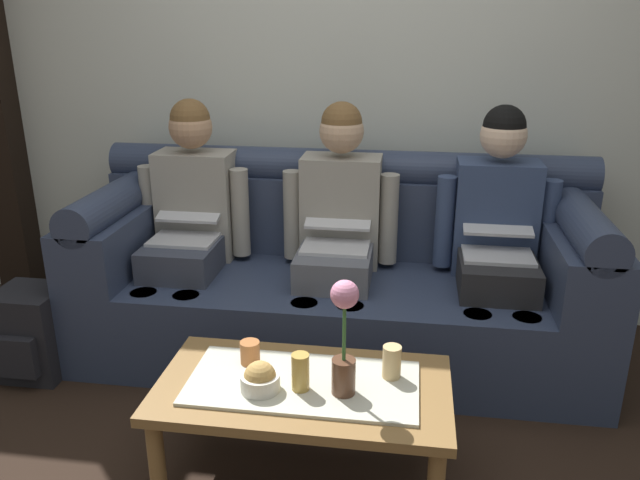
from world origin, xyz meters
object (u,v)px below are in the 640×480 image
person_right (497,231)px  coffee_table (303,396)px  couch (338,280)px  cup_near_left (302,372)px  person_middle (338,224)px  snack_bowl (260,379)px  backpack_left (33,333)px  flower_vase (344,337)px  person_left (190,217)px  cup_far_center (250,352)px  cup_near_right (392,362)px

person_right → coffee_table: (-0.74, -0.98, -0.31)m
couch → cup_near_left: (0.00, -1.04, 0.11)m
person_middle → snack_bowl: size_ratio=9.16×
cup_near_left → backpack_left: 1.51m
person_middle → person_right: bearing=-0.0°
flower_vase → person_left: bearing=130.5°
flower_vase → cup_far_center: 0.42m
snack_bowl → backpack_left: 1.39m
couch → cup_near_right: 0.97m
coffee_table → cup_near_left: 0.13m
person_right → cup_near_left: (-0.73, -1.03, -0.18)m
coffee_table → cup_near_right: (0.30, 0.07, 0.12)m
person_middle → coffee_table: person_middle is taller
couch → cup_far_center: size_ratio=29.02×
person_middle → cup_near_right: 0.98m
couch → backpack_left: 1.45m
coffee_table → cup_far_center: 0.25m
coffee_table → flower_vase: flower_vase is taller
flower_vase → cup_near_left: flower_vase is taller
cup_far_center → cup_near_left: bearing=-33.1°
person_left → flower_vase: (0.88, -1.03, -0.04)m
cup_near_left → cup_near_right: 0.32m
couch → person_left: 0.79m
flower_vase → coffee_table: bearing=162.1°
couch → person_middle: 0.29m
cup_far_center → backpack_left: size_ratio=0.20×
couch → cup_near_right: (0.30, -0.91, 0.10)m
person_left → snack_bowl: bearing=-60.3°
person_left → coffee_table: 1.27m
person_middle → cup_near_left: bearing=-89.8°
person_left → cup_near_right: bearing=-41.4°
cup_far_center → coffee_table: bearing=-24.1°
person_left → person_right: same height
cup_near_right → backpack_left: 1.74m
snack_bowl → cup_far_center: size_ratio=1.59×
snack_bowl → cup_near_right: 0.46m
cup_near_left → couch: bearing=90.2°
person_left → backpack_left: person_left is taller
couch → snack_bowl: (-0.13, -1.06, 0.08)m
cup_near_right → backpack_left: (-1.66, 0.46, -0.26)m
person_right → cup_near_right: bearing=-115.7°
person_right → backpack_left: size_ratio=2.91×
cup_far_center → couch: bearing=76.9°
coffee_table → backpack_left: (-1.36, 0.53, -0.14)m
cup_near_right → cup_near_left: bearing=-157.6°
coffee_table → snack_bowl: (-0.13, -0.07, 0.10)m
flower_vase → snack_bowl: flower_vase is taller
person_left → cup_near_left: (0.74, -1.03, -0.18)m
person_left → flower_vase: bearing=-49.5°
person_right → backpack_left: 2.19m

